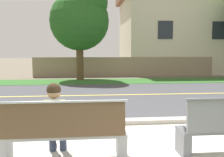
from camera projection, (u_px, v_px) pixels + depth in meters
name	position (u px, v px, depth m)	size (l,w,h in m)	color
ground_plane	(110.00, 90.00, 11.70)	(140.00, 140.00, 0.00)	#665B4C
sidewalk_pavement	(153.00, 156.00, 4.18)	(44.00, 3.60, 0.01)	beige
curb_edge	(132.00, 122.00, 6.10)	(44.00, 0.30, 0.11)	#ADA89E
street_asphalt	(114.00, 95.00, 10.22)	(52.00, 8.00, 0.01)	#424247
road_centre_line	(114.00, 95.00, 10.22)	(48.00, 0.14, 0.01)	#E0CC4C
far_verge_grass	(105.00, 81.00, 15.09)	(48.00, 2.80, 0.02)	#2D6026
bench_left	(64.00, 133.00, 3.94)	(1.98, 0.48, 1.01)	#9EA0A8
seated_person_olive	(55.00, 117.00, 4.07)	(0.52, 0.68, 1.25)	#333D56
shade_tree_far_left	(81.00, 16.00, 15.54)	(3.68, 3.68, 6.08)	brown
garden_wall	(125.00, 67.00, 18.21)	(13.00, 0.36, 1.40)	gray
house_across_street	(177.00, 33.00, 21.60)	(9.86, 6.91, 6.70)	beige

